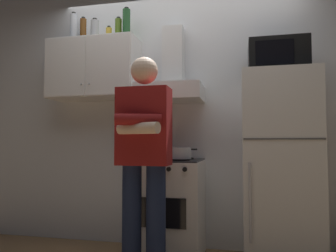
{
  "coord_description": "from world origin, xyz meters",
  "views": [
    {
      "loc": [
        0.58,
        -2.6,
        1.01
      ],
      "look_at": [
        0.0,
        0.0,
        1.15
      ],
      "focal_mm": 34.58,
      "sensor_mm": 36.0,
      "label": 1
    }
  ],
  "objects_px": {
    "cooking_pot": "(180,153)",
    "microwave": "(277,58)",
    "bottle_beer_brown": "(83,30)",
    "range_hood": "(172,81)",
    "person_standing": "(144,158)",
    "bottle_canister_steel": "(95,30)",
    "stove_oven": "(169,208)",
    "upper_cabinet": "(94,70)",
    "bottle_spice_jar": "(109,34)",
    "bottle_olive_oil": "(118,29)",
    "bottle_vodka_clear": "(74,29)",
    "refrigerator": "(280,168)",
    "bottle_wine_green": "(126,23)"
  },
  "relations": [
    {
      "from": "stove_oven",
      "to": "microwave",
      "type": "distance_m",
      "value": 1.62
    },
    {
      "from": "cooking_pot",
      "to": "microwave",
      "type": "bearing_deg",
      "value": 9.57
    },
    {
      "from": "stove_oven",
      "to": "bottle_canister_steel",
      "type": "height_order",
      "value": "bottle_canister_steel"
    },
    {
      "from": "microwave",
      "to": "bottle_canister_steel",
      "type": "distance_m",
      "value": 1.8
    },
    {
      "from": "stove_oven",
      "to": "microwave",
      "type": "height_order",
      "value": "microwave"
    },
    {
      "from": "microwave",
      "to": "bottle_olive_oil",
      "type": "bearing_deg",
      "value": 175.5
    },
    {
      "from": "upper_cabinet",
      "to": "microwave",
      "type": "xyz_separation_m",
      "value": [
        1.75,
        -0.11,
        -0.01
      ]
    },
    {
      "from": "bottle_vodka_clear",
      "to": "cooking_pot",
      "type": "bearing_deg",
      "value": -13.71
    },
    {
      "from": "bottle_spice_jar",
      "to": "bottle_olive_oil",
      "type": "distance_m",
      "value": 0.11
    },
    {
      "from": "person_standing",
      "to": "cooking_pot",
      "type": "relative_size",
      "value": 5.7
    },
    {
      "from": "microwave",
      "to": "person_standing",
      "type": "distance_m",
      "value": 1.45
    },
    {
      "from": "refrigerator",
      "to": "cooking_pot",
      "type": "bearing_deg",
      "value": -171.68
    },
    {
      "from": "microwave",
      "to": "bottle_canister_steel",
      "type": "bearing_deg",
      "value": 176.46
    },
    {
      "from": "bottle_beer_brown",
      "to": "range_hood",
      "type": "bearing_deg",
      "value": 1.03
    },
    {
      "from": "range_hood",
      "to": "cooking_pot",
      "type": "height_order",
      "value": "range_hood"
    },
    {
      "from": "refrigerator",
      "to": "stove_oven",
      "type": "bearing_deg",
      "value": -179.96
    },
    {
      "from": "upper_cabinet",
      "to": "bottle_wine_green",
      "type": "xyz_separation_m",
      "value": [
        0.35,
        -0.01,
        0.44
      ]
    },
    {
      "from": "refrigerator",
      "to": "bottle_beer_brown",
      "type": "height_order",
      "value": "bottle_beer_brown"
    },
    {
      "from": "upper_cabinet",
      "to": "bottle_spice_jar",
      "type": "distance_m",
      "value": 0.39
    },
    {
      "from": "range_hood",
      "to": "person_standing",
      "type": "xyz_separation_m",
      "value": [
        -0.05,
        -0.73,
        -0.7
      ]
    },
    {
      "from": "refrigerator",
      "to": "bottle_olive_oil",
      "type": "bearing_deg",
      "value": 174.8
    },
    {
      "from": "stove_oven",
      "to": "microwave",
      "type": "bearing_deg",
      "value": 1.15
    },
    {
      "from": "person_standing",
      "to": "bottle_beer_brown",
      "type": "height_order",
      "value": "bottle_beer_brown"
    },
    {
      "from": "microwave",
      "to": "bottle_wine_green",
      "type": "height_order",
      "value": "bottle_wine_green"
    },
    {
      "from": "cooking_pot",
      "to": "person_standing",
      "type": "bearing_deg",
      "value": -110.3
    },
    {
      "from": "stove_oven",
      "to": "bottle_vodka_clear",
      "type": "height_order",
      "value": "bottle_vodka_clear"
    },
    {
      "from": "bottle_spice_jar",
      "to": "bottle_wine_green",
      "type": "bearing_deg",
      "value": -8.33
    },
    {
      "from": "person_standing",
      "to": "bottle_canister_steel",
      "type": "xyz_separation_m",
      "value": [
        -0.75,
        0.73,
        1.25
      ]
    },
    {
      "from": "stove_oven",
      "to": "bottle_canister_steel",
      "type": "xyz_separation_m",
      "value": [
        -0.8,
        0.13,
        1.72
      ]
    },
    {
      "from": "refrigerator",
      "to": "microwave",
      "type": "relative_size",
      "value": 3.33
    },
    {
      "from": "upper_cabinet",
      "to": "stove_oven",
      "type": "height_order",
      "value": "upper_cabinet"
    },
    {
      "from": "microwave",
      "to": "bottle_wine_green",
      "type": "distance_m",
      "value": 1.48
    },
    {
      "from": "range_hood",
      "to": "bottle_vodka_clear",
      "type": "xyz_separation_m",
      "value": [
        -1.06,
        0.04,
        0.61
      ]
    },
    {
      "from": "bottle_beer_brown",
      "to": "refrigerator",
      "type": "bearing_deg",
      "value": -3.36
    },
    {
      "from": "person_standing",
      "to": "range_hood",
      "type": "bearing_deg",
      "value": 86.09
    },
    {
      "from": "bottle_wine_green",
      "to": "bottle_olive_oil",
      "type": "height_order",
      "value": "bottle_wine_green"
    },
    {
      "from": "cooking_pot",
      "to": "bottle_beer_brown",
      "type": "relative_size",
      "value": 1.19
    },
    {
      "from": "refrigerator",
      "to": "cooking_pot",
      "type": "height_order",
      "value": "refrigerator"
    },
    {
      "from": "upper_cabinet",
      "to": "bottle_vodka_clear",
      "type": "relative_size",
      "value": 2.74
    },
    {
      "from": "bottle_vodka_clear",
      "to": "refrigerator",
      "type": "bearing_deg",
      "value": -4.83
    },
    {
      "from": "stove_oven",
      "to": "bottle_wine_green",
      "type": "relative_size",
      "value": 2.89
    },
    {
      "from": "upper_cabinet",
      "to": "cooking_pot",
      "type": "distance_m",
      "value": 1.27
    },
    {
      "from": "bottle_vodka_clear",
      "to": "person_standing",
      "type": "bearing_deg",
      "value": -37.63
    },
    {
      "from": "bottle_wine_green",
      "to": "bottle_olive_oil",
      "type": "relative_size",
      "value": 1.37
    },
    {
      "from": "bottle_vodka_clear",
      "to": "bottle_beer_brown",
      "type": "bearing_deg",
      "value": -23.17
    },
    {
      "from": "person_standing",
      "to": "bottle_canister_steel",
      "type": "height_order",
      "value": "bottle_canister_steel"
    },
    {
      "from": "bottle_canister_steel",
      "to": "microwave",
      "type": "bearing_deg",
      "value": -3.54
    },
    {
      "from": "microwave",
      "to": "cooking_pot",
      "type": "xyz_separation_m",
      "value": [
        -0.82,
        -0.14,
        -0.82
      ]
    },
    {
      "from": "stove_oven",
      "to": "range_hood",
      "type": "height_order",
      "value": "range_hood"
    },
    {
      "from": "bottle_spice_jar",
      "to": "bottle_beer_brown",
      "type": "distance_m",
      "value": 0.27
    }
  ]
}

